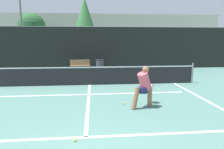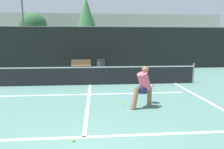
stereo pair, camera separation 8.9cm
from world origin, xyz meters
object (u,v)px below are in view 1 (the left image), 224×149
at_px(player_practicing, 144,86).
at_px(parked_car, 80,59).
at_px(trash_bin, 100,65).
at_px(courtside_bench, 80,65).

relative_size(player_practicing, parked_car, 0.34).
bearing_deg(trash_bin, player_practicing, -81.36).
height_order(trash_bin, parked_car, parked_car).
relative_size(player_practicing, courtside_bench, 0.98).
xyz_separation_m(player_practicing, parked_car, (-2.95, 11.85, -0.16)).
distance_m(player_practicing, trash_bin, 8.17).
distance_m(trash_bin, parked_car, 4.15).
distance_m(player_practicing, parked_car, 12.21).
bearing_deg(player_practicing, parked_car, 78.64).
xyz_separation_m(player_practicing, trash_bin, (-1.23, 8.07, -0.33)).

